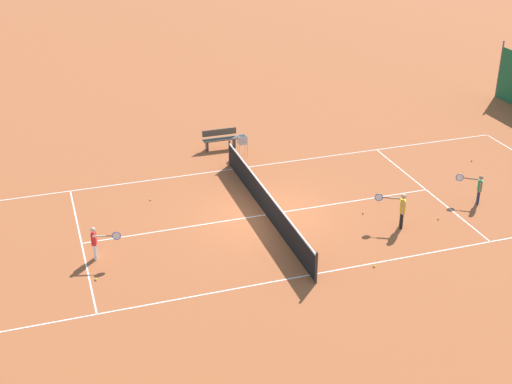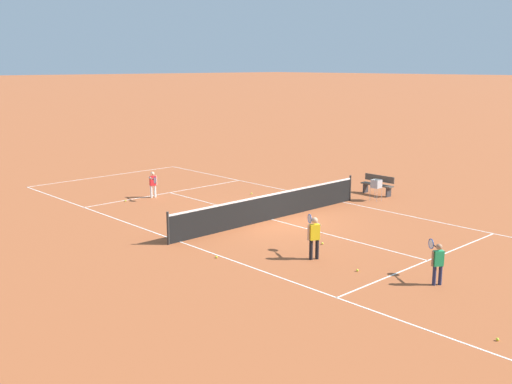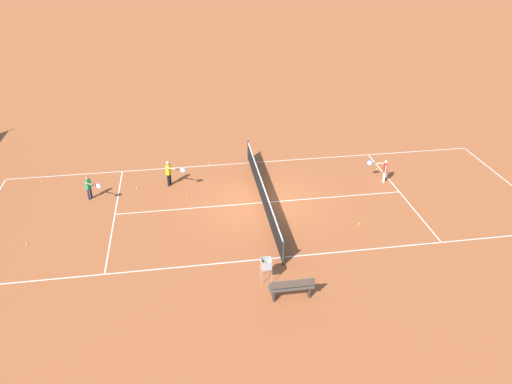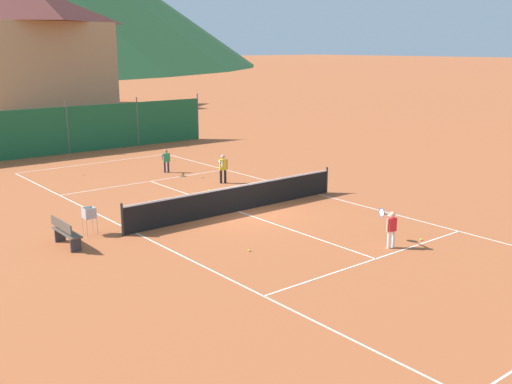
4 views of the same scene
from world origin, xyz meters
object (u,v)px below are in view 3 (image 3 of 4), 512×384
(player_near_service, at_px, (169,171))
(tennis_ball_alley_right, at_px, (27,244))
(tennis_ball_alley_left, at_px, (187,197))
(ball_hopper, at_px, (266,265))
(tennis_ball_service_box, at_px, (41,182))
(courtside_bench, at_px, (291,287))
(tennis_ball_by_net_right, at_px, (209,163))
(player_near_baseline, at_px, (384,169))
(tennis_net, at_px, (263,193))
(tennis_ball_far_corner, at_px, (360,224))
(player_far_baseline, at_px, (89,186))
(tennis_ball_by_net_left, at_px, (137,188))
(tennis_ball_mid_court, at_px, (377,169))

(player_near_service, bearing_deg, tennis_ball_alley_right, 126.12)
(tennis_ball_alley_left, distance_m, ball_hopper, 6.82)
(player_near_service, xyz_separation_m, tennis_ball_service_box, (1.23, 6.09, -0.70))
(player_near_service, height_order, courtside_bench, player_near_service)
(tennis_ball_by_net_right, bearing_deg, player_near_baseline, -111.58)
(tennis_ball_by_net_right, bearing_deg, player_near_service, 135.86)
(tennis_ball_service_box, bearing_deg, player_near_baseline, -98.44)
(tennis_net, xyz_separation_m, tennis_ball_alley_right, (-1.77, 9.56, -0.47))
(tennis_ball_far_corner, height_order, tennis_ball_alley_right, same)
(tennis_ball_far_corner, bearing_deg, tennis_ball_alley_left, 64.04)
(player_near_service, bearing_deg, courtside_bench, -155.47)
(player_near_service, distance_m, player_far_baseline, 3.61)
(player_near_baseline, bearing_deg, tennis_ball_by_net_left, 84.53)
(tennis_ball_alley_left, xyz_separation_m, courtside_bench, (-7.35, -3.18, 0.42))
(tennis_ball_alley_left, height_order, courtside_bench, courtside_bench)
(tennis_ball_by_net_right, distance_m, tennis_ball_by_net_left, 4.09)
(tennis_ball_mid_court, bearing_deg, tennis_ball_alley_left, 98.06)
(tennis_net, xyz_separation_m, player_near_baseline, (1.11, -6.01, 0.15))
(player_near_baseline, bearing_deg, tennis_ball_service_box, 81.56)
(tennis_ball_service_box, relative_size, tennis_ball_by_net_left, 1.00)
(player_far_baseline, xyz_separation_m, player_near_baseline, (-0.41, -13.57, 0.01))
(courtside_bench, bearing_deg, tennis_net, -0.90)
(player_near_service, bearing_deg, player_near_baseline, -96.59)
(tennis_ball_by_net_right, xyz_separation_m, courtside_bench, (-10.64, -1.96, 0.42))
(player_near_service, relative_size, courtside_bench, 0.84)
(player_near_service, relative_size, tennis_ball_by_net_left, 19.04)
(player_near_service, height_order, tennis_ball_by_net_left, player_near_service)
(tennis_ball_by_net_right, bearing_deg, tennis_ball_by_net_left, 120.59)
(tennis_ball_mid_court, distance_m, tennis_ball_by_net_right, 8.50)
(tennis_ball_by_net_right, bearing_deg, tennis_ball_alley_left, 159.65)
(player_near_service, xyz_separation_m, tennis_ball_by_net_left, (-0.05, 1.55, -0.70))
(tennis_ball_alley_right, distance_m, tennis_ball_by_net_right, 9.65)
(tennis_net, bearing_deg, courtside_bench, 179.10)
(player_far_baseline, bearing_deg, tennis_ball_far_corner, -109.15)
(tennis_ball_far_corner, distance_m, tennis_ball_by_net_right, 8.80)
(tennis_ball_by_net_right, xyz_separation_m, ball_hopper, (-9.60, -1.29, 0.62))
(tennis_net, height_order, tennis_ball_alley_right, tennis_net)
(player_far_baseline, xyz_separation_m, tennis_ball_far_corner, (-3.90, -11.23, -0.61))
(tennis_ball_far_corner, distance_m, ball_hopper, 5.35)
(tennis_ball_service_box, distance_m, tennis_ball_by_net_right, 8.10)
(tennis_ball_far_corner, relative_size, tennis_ball_service_box, 1.00)
(tennis_ball_far_corner, bearing_deg, tennis_ball_by_net_right, 40.63)
(tennis_net, xyz_separation_m, player_near_service, (2.27, 4.03, 0.23))
(tennis_ball_alley_left, bearing_deg, player_far_baseline, 83.15)
(tennis_ball_alley_right, bearing_deg, courtside_bench, -115.82)
(tennis_ball_service_box, height_order, tennis_ball_by_net_right, same)
(tennis_ball_mid_court, relative_size, courtside_bench, 0.04)
(player_far_baseline, height_order, tennis_ball_far_corner, player_far_baseline)
(tennis_net, bearing_deg, player_far_baseline, 78.64)
(tennis_ball_by_net_right, height_order, courtside_bench, courtside_bench)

